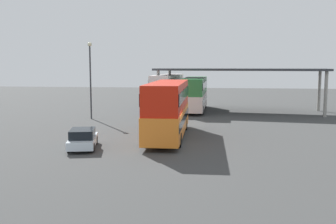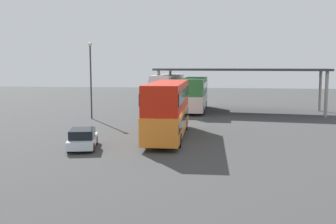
{
  "view_description": "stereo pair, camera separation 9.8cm",
  "coord_description": "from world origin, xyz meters",
  "px_view_note": "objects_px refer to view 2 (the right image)",
  "views": [
    {
      "loc": [
        2.84,
        -26.31,
        5.63
      ],
      "look_at": [
        -0.86,
        3.32,
        2.0
      ],
      "focal_mm": 41.43,
      "sensor_mm": 36.0,
      "label": 1
    },
    {
      "loc": [
        2.94,
        -26.3,
        5.63
      ],
      "look_at": [
        -0.86,
        3.32,
        2.0
      ],
      "focal_mm": 41.43,
      "sensor_mm": 36.0,
      "label": 2
    }
  ],
  "objects_px": {
    "double_decker_main": "(168,107)",
    "double_decker_near_canopy": "(168,90)",
    "parked_hatchback": "(83,139)",
    "double_decker_mid_row": "(195,93)",
    "lamppost_tall": "(91,71)"
  },
  "relations": [
    {
      "from": "double_decker_main",
      "to": "double_decker_mid_row",
      "type": "xyz_separation_m",
      "value": [
        1.06,
        18.02,
        -0.12
      ]
    },
    {
      "from": "double_decker_near_canopy",
      "to": "lamppost_tall",
      "type": "distance_m",
      "value": 12.45
    },
    {
      "from": "double_decker_main",
      "to": "double_decker_near_canopy",
      "type": "height_order",
      "value": "double_decker_near_canopy"
    },
    {
      "from": "double_decker_near_canopy",
      "to": "lamppost_tall",
      "type": "height_order",
      "value": "lamppost_tall"
    },
    {
      "from": "double_decker_mid_row",
      "to": "lamppost_tall",
      "type": "xyz_separation_m",
      "value": [
        -10.4,
        -8.51,
        2.76
      ]
    },
    {
      "from": "double_decker_main",
      "to": "double_decker_mid_row",
      "type": "distance_m",
      "value": 18.05
    },
    {
      "from": "parked_hatchback",
      "to": "double_decker_near_canopy",
      "type": "relative_size",
      "value": 0.4
    },
    {
      "from": "double_decker_mid_row",
      "to": "double_decker_near_canopy",
      "type": "bearing_deg",
      "value": 67.25
    },
    {
      "from": "parked_hatchback",
      "to": "double_decker_mid_row",
      "type": "bearing_deg",
      "value": -28.42
    },
    {
      "from": "double_decker_main",
      "to": "double_decker_near_canopy",
      "type": "relative_size",
      "value": 1.06
    },
    {
      "from": "double_decker_near_canopy",
      "to": "lamppost_tall",
      "type": "relative_size",
      "value": 1.34
    },
    {
      "from": "double_decker_main",
      "to": "parked_hatchback",
      "type": "bearing_deg",
      "value": 131.39
    },
    {
      "from": "double_decker_main",
      "to": "lamppost_tall",
      "type": "relative_size",
      "value": 1.43
    },
    {
      "from": "double_decker_near_canopy",
      "to": "double_decker_mid_row",
      "type": "height_order",
      "value": "double_decker_near_canopy"
    },
    {
      "from": "double_decker_mid_row",
      "to": "lamppost_tall",
      "type": "bearing_deg",
      "value": 130.24
    }
  ]
}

